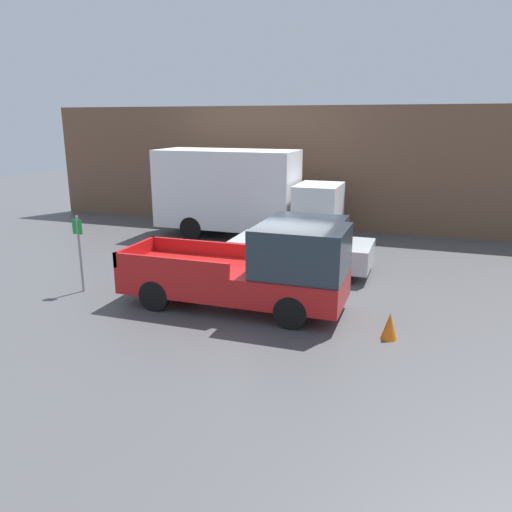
{
  "coord_description": "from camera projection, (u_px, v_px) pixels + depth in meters",
  "views": [
    {
      "loc": [
        3.48,
        -11.83,
        4.64
      ],
      "look_at": [
        -0.68,
        0.35,
        1.11
      ],
      "focal_mm": 35.0,
      "sensor_mm": 36.0,
      "label": 1
    }
  ],
  "objects": [
    {
      "name": "parking_sign",
      "position": [
        80.0,
        249.0,
        13.63
      ],
      "size": [
        0.3,
        0.07,
        2.14
      ],
      "color": "gray",
      "rests_on": "ground"
    },
    {
      "name": "pickup_truck",
      "position": [
        254.0,
        270.0,
        12.36
      ],
      "size": [
        5.67,
        1.97,
        2.22
      ],
      "color": "red",
      "rests_on": "ground"
    },
    {
      "name": "ground_plane",
      "position": [
        276.0,
        302.0,
        13.11
      ],
      "size": [
        60.0,
        60.0,
        0.0
      ],
      "primitive_type": "plane",
      "color": "#4C4C4F"
    },
    {
      "name": "building_wall",
      "position": [
        341.0,
        169.0,
        21.08
      ],
      "size": [
        28.0,
        0.15,
        5.21
      ],
      "color": "brown",
      "rests_on": "ground"
    },
    {
      "name": "delivery_truck",
      "position": [
        240.0,
        192.0,
        19.92
      ],
      "size": [
        7.33,
        2.39,
        3.48
      ],
      "color": "white",
      "rests_on": "ground"
    },
    {
      "name": "car",
      "position": [
        303.0,
        245.0,
        15.63
      ],
      "size": [
        4.32,
        2.0,
        1.71
      ],
      "color": "#B7BABF",
      "rests_on": "ground"
    },
    {
      "name": "traffic_cone",
      "position": [
        390.0,
        326.0,
        10.84
      ],
      "size": [
        0.36,
        0.36,
        0.6
      ],
      "color": "orange",
      "rests_on": "ground"
    }
  ]
}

